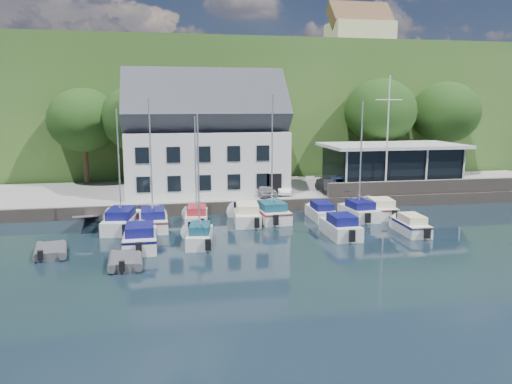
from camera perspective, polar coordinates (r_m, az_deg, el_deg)
ground at (r=32.15m, az=9.76°, el=-6.21°), size 180.00×180.00×0.00m
quay at (r=48.37m, az=2.47°, el=0.02°), size 60.00×13.00×1.00m
quay_face at (r=42.19m, az=4.52°, el=-1.49°), size 60.00×0.30×1.00m
hillside at (r=91.50m, az=-4.06°, el=9.46°), size 160.00×75.00×16.00m
field_patch at (r=100.90m, az=-0.04°, el=14.17°), size 50.00×30.00×0.30m
farmhouse at (r=88.04m, az=11.74°, el=17.16°), size 10.40×7.00×8.20m
harbor_building at (r=45.64m, az=-5.81°, el=5.52°), size 14.40×8.20×8.70m
club_pavilion at (r=50.32m, az=15.19°, el=3.01°), size 13.20×7.20×4.10m
seawall at (r=46.96m, az=18.66°, el=0.55°), size 18.00×0.50×1.20m
gangway at (r=39.23m, az=-18.61°, el=-3.63°), size 1.20×6.00×1.40m
car_silver at (r=43.40m, az=0.85°, el=0.40°), size 2.00×3.93×1.28m
car_white at (r=44.44m, az=3.14°, el=0.50°), size 1.66×3.48×1.10m
car_dgrey at (r=45.68m, az=8.29°, el=0.76°), size 1.94×4.36×1.24m
car_blue at (r=45.73m, az=9.39°, el=0.85°), size 2.00×4.27×1.42m
flagpole at (r=45.79m, az=14.79°, el=6.28°), size 2.48×0.20×10.34m
tree_0 at (r=52.16m, az=-19.02°, el=6.01°), size 6.92×6.92×9.46m
tree_1 at (r=50.52m, az=-13.32°, el=6.33°), size 7.13×7.13×9.74m
tree_2 at (r=50.95m, az=-0.47°, el=7.27°), size 7.96×7.96×10.88m
tree_4 at (r=56.33m, az=13.96°, el=7.10°), size 7.76×7.76×10.61m
tree_5 at (r=60.38m, az=20.71°, el=6.81°), size 7.57×7.57×10.34m
boat_r1_0 at (r=36.49m, az=-15.41°, el=3.21°), size 3.14×7.24×9.61m
boat_r1_1 at (r=36.31m, az=-11.90°, el=2.91°), size 2.34×6.46×9.08m
boat_r1_2 at (r=37.13m, az=-6.92°, el=2.85°), size 2.30×5.80×8.62m
boat_r1_3 at (r=37.96m, az=-1.07°, el=-2.37°), size 2.81×6.87×1.51m
boat_r1_4 at (r=37.79m, az=1.85°, el=3.59°), size 2.72×5.78×9.34m
boat_r1_5 at (r=39.43m, az=7.44°, el=-2.08°), size 1.88×5.62×1.39m
boat_r1_6 at (r=39.34m, az=11.87°, el=3.48°), size 2.51×5.71×9.12m
boat_r1_7 at (r=41.27m, az=13.95°, el=-1.69°), size 2.89×5.75×1.47m
boat_r2_0 at (r=32.08m, az=-13.09°, el=-4.91°), size 2.21×5.87×1.57m
boat_r2_1 at (r=31.62m, az=-6.58°, el=1.46°), size 2.47×5.64×8.46m
boat_r2_3 at (r=34.48m, az=9.65°, el=-3.75°), size 2.02×5.52×1.55m
boat_r2_4 at (r=36.54m, az=17.22°, el=-3.45°), size 1.93×5.61×1.35m
dinghy_0 at (r=32.29m, az=-22.43°, el=-6.08°), size 2.40×3.45×0.74m
dinghy_1 at (r=28.94m, az=-14.72°, el=-7.47°), size 2.08×3.30×0.75m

